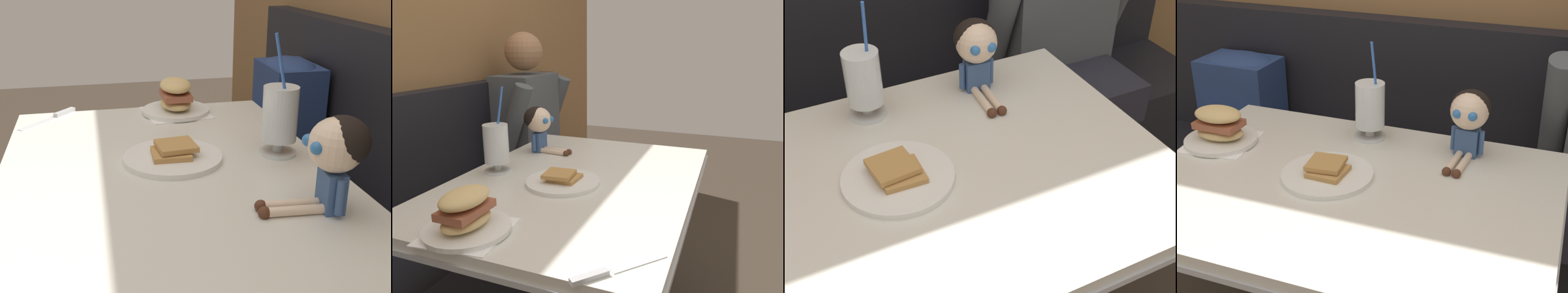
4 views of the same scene
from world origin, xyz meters
The scene contains 8 objects.
booth_bench centered at (0.00, 0.81, 0.33)m, with size 2.60×0.48×1.00m.
diner_table centered at (0.00, 0.18, 0.54)m, with size 1.11×0.81×0.74m.
toast_plate centered at (-0.06, 0.20, 0.75)m, with size 0.25×0.25×0.04m.
milkshake_glass centered at (-0.04, 0.48, 0.84)m, with size 0.10×0.10×0.31m.
sandwich_plate centered at (-0.46, 0.28, 0.79)m, with size 0.22×0.22×0.12m.
butter_knife centered at (-0.50, -0.10, 0.74)m, with size 0.19×0.17×0.01m.
seated_doll centered at (0.26, 0.47, 0.87)m, with size 0.12×0.22×0.20m.
diner_patron centered at (0.72, 0.76, 0.74)m, with size 0.55×0.48×0.81m.
Camera 2 is at (-1.15, -0.31, 1.20)m, focal length 34.58 mm.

